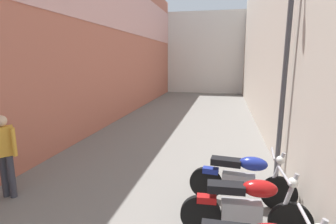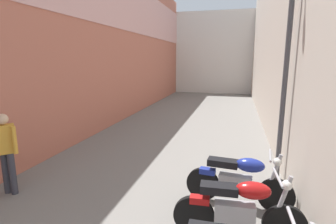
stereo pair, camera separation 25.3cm
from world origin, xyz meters
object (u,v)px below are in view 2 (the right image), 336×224
object	(u,v)px
motorcycle_fifth	(239,208)
motorcycle_sixth	(239,179)
street_lamp	(283,42)
pedestrian_further_down	(6,148)

from	to	relation	value
motorcycle_fifth	motorcycle_sixth	xyz separation A→B (m)	(-0.00, 0.92, 0.00)
motorcycle_sixth	street_lamp	bearing A→B (deg)	58.24
pedestrian_further_down	street_lamp	size ratio (longest dim) A/B	0.32
motorcycle_fifth	street_lamp	world-z (taller)	street_lamp
motorcycle_sixth	pedestrian_further_down	distance (m)	4.31
motorcycle_fifth	pedestrian_further_down	world-z (taller)	pedestrian_further_down
motorcycle_sixth	pedestrian_further_down	bearing A→B (deg)	-170.98
motorcycle_sixth	pedestrian_further_down	size ratio (longest dim) A/B	1.18
motorcycle_sixth	street_lamp	world-z (taller)	street_lamp
pedestrian_further_down	street_lamp	bearing A→B (deg)	20.11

